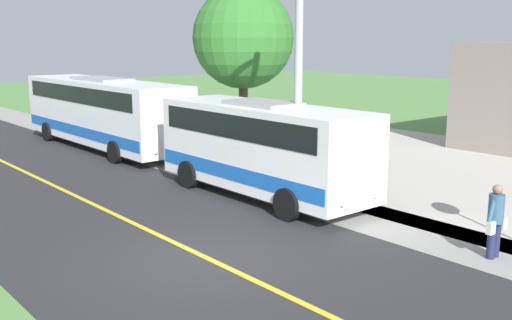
# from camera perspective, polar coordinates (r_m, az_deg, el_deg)

# --- Properties ---
(ground_plane) EXTENTS (120.00, 120.00, 0.00)m
(ground_plane) POSITION_cam_1_polar(r_m,az_deg,el_deg) (13.47, -4.64, -9.37)
(ground_plane) COLOR #548442
(road_surface) EXTENTS (8.00, 100.00, 0.01)m
(road_surface) POSITION_cam_1_polar(r_m,az_deg,el_deg) (13.46, -4.64, -9.36)
(road_surface) COLOR #28282B
(road_surface) RESTS_ON ground
(sidewalk) EXTENTS (2.40, 100.00, 0.01)m
(sidewalk) POSITION_cam_1_polar(r_m,az_deg,el_deg) (16.84, 10.00, -5.22)
(sidewalk) COLOR gray
(sidewalk) RESTS_ON ground
(road_centre_line) EXTENTS (0.16, 100.00, 0.00)m
(road_centre_line) POSITION_cam_1_polar(r_m,az_deg,el_deg) (13.46, -4.64, -9.34)
(road_centre_line) COLOR gold
(road_centre_line) RESTS_ON ground
(shuttle_bus_front) EXTENTS (2.60, 7.80, 2.96)m
(shuttle_bus_front) POSITION_cam_1_polar(r_m,az_deg,el_deg) (18.26, 0.66, 1.47)
(shuttle_bus_front) COLOR white
(shuttle_bus_front) RESTS_ON ground
(transit_bus_rear) EXTENTS (2.76, 11.37, 3.15)m
(transit_bus_rear) POSITION_cam_1_polar(r_m,az_deg,el_deg) (27.54, -14.40, 4.68)
(transit_bus_rear) COLOR white
(transit_bus_rear) RESTS_ON ground
(pedestrian_with_bags) EXTENTS (0.72, 0.34, 1.68)m
(pedestrian_with_bags) POSITION_cam_1_polar(r_m,az_deg,el_deg) (14.21, 21.90, -5.24)
(pedestrian_with_bags) COLOR #1E2347
(pedestrian_with_bags) RESTS_ON ground
(street_light_pole) EXTENTS (1.97, 0.24, 7.01)m
(street_light_pole) POSITION_cam_1_polar(r_m,az_deg,el_deg) (17.54, 3.75, 8.55)
(street_light_pole) COLOR #9E9EA3
(street_light_pole) RESTS_ON ground
(tree_curbside) EXTENTS (3.90, 3.90, 6.81)m
(tree_curbside) POSITION_cam_1_polar(r_m,az_deg,el_deg) (23.39, -1.24, 11.54)
(tree_curbside) COLOR brown
(tree_curbside) RESTS_ON ground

